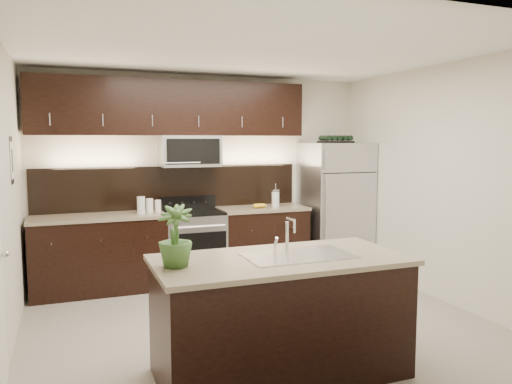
{
  "coord_description": "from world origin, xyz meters",
  "views": [
    {
      "loc": [
        -1.75,
        -4.54,
        1.85
      ],
      "look_at": [
        0.19,
        0.55,
        1.27
      ],
      "focal_mm": 35.0,
      "sensor_mm": 36.0,
      "label": 1
    }
  ],
  "objects": [
    {
      "name": "ground",
      "position": [
        0.0,
        0.0,
        0.0
      ],
      "size": [
        4.5,
        4.5,
        0.0
      ],
      "primitive_type": "plane",
      "color": "gray",
      "rests_on": "ground"
    },
    {
      "name": "room_walls",
      "position": [
        -0.11,
        -0.04,
        1.7
      ],
      "size": [
        4.52,
        4.02,
        2.71
      ],
      "color": "beige",
      "rests_on": "ground"
    },
    {
      "name": "counter_run",
      "position": [
        -0.46,
        1.69,
        0.47
      ],
      "size": [
        3.51,
        0.65,
        0.94
      ],
      "color": "black",
      "rests_on": "ground"
    },
    {
      "name": "upper_fixtures",
      "position": [
        -0.43,
        1.84,
        2.14
      ],
      "size": [
        3.49,
        0.4,
        1.66
      ],
      "color": "black",
      "rests_on": "counter_run"
    },
    {
      "name": "island",
      "position": [
        -0.23,
        -1.07,
        0.47
      ],
      "size": [
        1.96,
        0.96,
        0.94
      ],
      "color": "black",
      "rests_on": "ground"
    },
    {
      "name": "sink_faucet",
      "position": [
        -0.08,
        -1.06,
        0.96
      ],
      "size": [
        0.84,
        0.5,
        0.28
      ],
      "color": "silver",
      "rests_on": "island"
    },
    {
      "name": "refrigerator",
      "position": [
        1.8,
        1.63,
        0.9
      ],
      "size": [
        0.87,
        0.78,
        1.8
      ],
      "primitive_type": "cube",
      "color": "#B2B2B7",
      "rests_on": "ground"
    },
    {
      "name": "wine_rack",
      "position": [
        1.8,
        1.63,
        1.85
      ],
      "size": [
        0.44,
        0.28,
        0.1
      ],
      "color": "black",
      "rests_on": "refrigerator"
    },
    {
      "name": "plant",
      "position": [
        -1.04,
        -1.07,
        1.16
      ],
      "size": [
        0.32,
        0.32,
        0.44
      ],
      "primitive_type": "imported",
      "rotation": [
        0.0,
        0.0,
        -0.38
      ],
      "color": "#315722",
      "rests_on": "island"
    },
    {
      "name": "canisters",
      "position": [
        -0.83,
        1.67,
        1.03
      ],
      "size": [
        0.31,
        0.16,
        0.21
      ],
      "rotation": [
        0.0,
        0.0,
        0.33
      ],
      "color": "silver",
      "rests_on": "counter_run"
    },
    {
      "name": "french_press",
      "position": [
        0.89,
        1.64,
        1.05
      ],
      "size": [
        0.11,
        0.11,
        0.31
      ],
      "rotation": [
        0.0,
        0.0,
        0.37
      ],
      "color": "silver",
      "rests_on": "counter_run"
    },
    {
      "name": "bananas",
      "position": [
        0.58,
        1.61,
        0.97
      ],
      "size": [
        0.22,
        0.18,
        0.06
      ],
      "primitive_type": "ellipsoid",
      "rotation": [
        0.0,
        0.0,
        0.16
      ],
      "color": "gold",
      "rests_on": "counter_run"
    }
  ]
}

